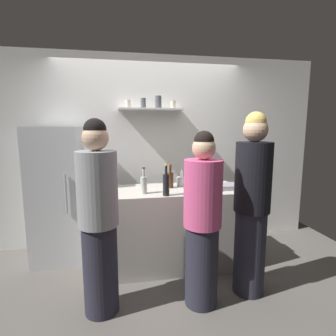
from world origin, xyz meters
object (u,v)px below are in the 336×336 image
(baking_pan, at_px, (226,186))
(refrigerator, at_px, (58,195))
(wine_bottle_dark_glass, at_px, (166,184))
(wine_bottle_pale_glass, at_px, (144,184))
(water_bottle_plastic, at_px, (194,178))
(person_grey_hoodie, at_px, (99,220))
(wine_bottle_green_glass, at_px, (99,179))
(wine_bottle_amber_glass, at_px, (170,179))
(person_blonde, at_px, (252,206))
(person_pink_top, at_px, (202,222))
(utensil_holder, at_px, (181,181))

(baking_pan, bearing_deg, refrigerator, 167.67)
(wine_bottle_dark_glass, bearing_deg, wine_bottle_pale_glass, 150.42)
(wine_bottle_pale_glass, xyz_separation_m, water_bottle_plastic, (0.63, 0.23, 0.01))
(wine_bottle_dark_glass, bearing_deg, baking_pan, 15.34)
(wine_bottle_pale_glass, bearing_deg, refrigerator, 153.27)
(wine_bottle_pale_glass, distance_m, person_grey_hoodie, 0.73)
(wine_bottle_green_glass, distance_m, person_grey_hoodie, 0.95)
(wine_bottle_amber_glass, distance_m, person_blonde, 1.01)
(wine_bottle_green_glass, bearing_deg, refrigerator, 163.93)
(wine_bottle_pale_glass, height_order, person_pink_top, person_pink_top)
(wine_bottle_amber_glass, bearing_deg, refrigerator, 168.28)
(wine_bottle_green_glass, relative_size, water_bottle_plastic, 1.09)
(wine_bottle_pale_glass, xyz_separation_m, wine_bottle_amber_glass, (0.33, 0.23, -0.00))
(wine_bottle_pale_glass, relative_size, water_bottle_plastic, 1.16)
(refrigerator, distance_m, water_bottle_plastic, 1.67)
(refrigerator, xyz_separation_m, utensil_holder, (1.48, -0.21, 0.16))
(wine_bottle_amber_glass, height_order, water_bottle_plastic, wine_bottle_amber_glass)
(wine_bottle_green_glass, bearing_deg, wine_bottle_amber_glass, -8.98)
(person_pink_top, bearing_deg, person_blonde, -10.15)
(wine_bottle_green_glass, bearing_deg, wine_bottle_dark_glass, -34.05)
(water_bottle_plastic, bearing_deg, person_blonde, -63.99)
(wine_bottle_pale_glass, height_order, person_grey_hoodie, person_grey_hoodie)
(baking_pan, relative_size, wine_bottle_amber_glass, 1.21)
(person_pink_top, bearing_deg, wine_bottle_amber_glass, 79.07)
(refrigerator, distance_m, utensil_holder, 1.51)
(person_pink_top, xyz_separation_m, person_grey_hoodie, (-0.90, 0.05, 0.06))
(refrigerator, relative_size, wine_bottle_pale_glass, 5.65)
(utensil_holder, xyz_separation_m, person_pink_top, (-0.00, -0.91, -0.19))
(water_bottle_plastic, bearing_deg, wine_bottle_amber_glass, 179.16)
(refrigerator, height_order, person_blonde, person_blonde)
(refrigerator, distance_m, person_pink_top, 1.86)
(baking_pan, bearing_deg, utensil_holder, 155.65)
(wine_bottle_pale_glass, relative_size, wine_bottle_dark_glass, 0.87)
(person_blonde, height_order, person_pink_top, person_blonde)
(refrigerator, height_order, wine_bottle_amber_glass, refrigerator)
(utensil_holder, height_order, person_blonde, person_blonde)
(wine_bottle_amber_glass, bearing_deg, utensil_holder, 26.20)
(wine_bottle_green_glass, height_order, person_pink_top, person_pink_top)
(utensil_holder, distance_m, wine_bottle_dark_glass, 0.50)
(wine_bottle_pale_glass, distance_m, wine_bottle_dark_glass, 0.26)
(wine_bottle_green_glass, xyz_separation_m, water_bottle_plastic, (1.13, -0.14, 0.01))
(utensil_holder, distance_m, person_grey_hoodie, 1.26)
(wine_bottle_amber_glass, bearing_deg, person_blonde, -48.69)
(utensil_holder, height_order, wine_bottle_pale_glass, wine_bottle_pale_glass)
(person_blonde, bearing_deg, wine_bottle_pale_glass, -39.76)
(baking_pan, relative_size, person_blonde, 0.19)
(utensil_holder, bearing_deg, person_grey_hoodie, -136.28)
(wine_bottle_pale_glass, height_order, wine_bottle_amber_glass, wine_bottle_pale_glass)
(wine_bottle_pale_glass, bearing_deg, water_bottle_plastic, 19.76)
(utensil_holder, bearing_deg, wine_bottle_dark_glass, -120.34)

